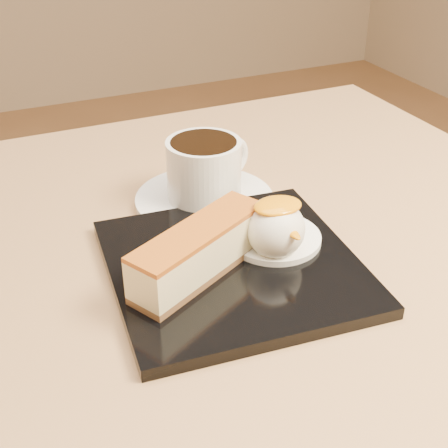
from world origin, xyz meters
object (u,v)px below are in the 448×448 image
cheesecake (199,251)px  coffee_cup (205,168)px  saucer (205,201)px  ice_cream_scoop (276,229)px  table (235,393)px  dessert_plate (233,266)px

cheesecake → coffee_cup: bearing=37.5°
cheesecake → saucer: 0.15m
cheesecake → ice_cream_scoop: 0.08m
table → saucer: bearing=80.3°
table → dessert_plate: 0.16m
ice_cream_scoop → coffee_cup: coffee_cup is taller
dessert_plate → cheesecake: size_ratio=1.52×
cheesecake → ice_cream_scoop: bearing=-27.5°
table → cheesecake: cheesecake is taller
coffee_cup → ice_cream_scoop: bearing=-105.0°
dessert_plate → saucer: 0.13m
saucer → coffee_cup: (0.00, 0.00, 0.04)m
table → cheesecake: bearing=-177.4°
ice_cream_scoop → coffee_cup: size_ratio=0.52×
dessert_plate → cheesecake: 0.05m
cheesecake → saucer: (0.06, 0.13, -0.03)m
saucer → coffee_cup: coffee_cup is taller
coffee_cup → cheesecake: bearing=-135.9°
cheesecake → dessert_plate: bearing=-19.4°
table → dessert_plate: dessert_plate is taller
saucer → ice_cream_scoop: bearing=-83.3°
coffee_cup → table: bearing=-121.4°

